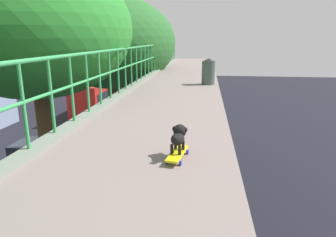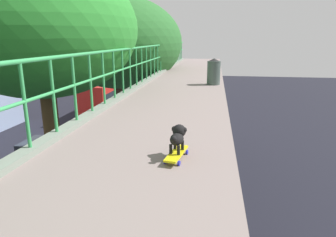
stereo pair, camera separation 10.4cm
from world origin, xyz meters
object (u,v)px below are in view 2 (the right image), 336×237
(small_dog, at_px, (178,136))
(car_blue_fifth, at_px, (56,184))
(car_yellow_cab_seventh, at_px, (110,137))
(toy_skateboard, at_px, (176,154))
(city_bus, at_px, (111,93))
(car_grey_sixth, at_px, (37,154))
(litter_bin, at_px, (214,71))

(small_dog, bearing_deg, car_blue_fifth, 128.61)
(car_yellow_cab_seventh, relative_size, toy_skateboard, 7.42)
(small_dog, bearing_deg, city_bus, 111.38)
(car_blue_fifth, height_order, car_grey_sixth, car_grey_sixth)
(car_blue_fifth, height_order, toy_skateboard, toy_skateboard)
(car_grey_sixth, distance_m, city_bus, 13.79)
(car_yellow_cab_seventh, height_order, city_bus, city_bus)
(city_bus, bearing_deg, car_yellow_cab_seventh, -71.60)
(car_grey_sixth, height_order, car_yellow_cab_seventh, car_yellow_cab_seventh)
(car_grey_sixth, relative_size, litter_bin, 4.93)
(litter_bin, bearing_deg, car_yellow_cab_seventh, 125.83)
(litter_bin, bearing_deg, small_dog, -93.55)
(toy_skateboard, bearing_deg, litter_bin, 86.42)
(car_grey_sixth, height_order, toy_skateboard, toy_skateboard)
(car_blue_fifth, relative_size, litter_bin, 5.06)
(toy_skateboard, bearing_deg, car_blue_fifth, 128.37)
(car_yellow_cab_seventh, xyz_separation_m, city_bus, (-3.34, 10.05, 1.24))
(small_dog, distance_m, litter_bin, 5.90)
(car_yellow_cab_seventh, distance_m, toy_skateboard, 18.04)
(car_blue_fifth, distance_m, city_bus, 17.44)
(car_yellow_cab_seventh, distance_m, small_dog, 18.04)
(city_bus, xyz_separation_m, toy_skateboard, (10.10, -25.86, 4.19))
(city_bus, bearing_deg, small_dog, -68.62)
(car_blue_fifth, bearing_deg, city_bus, 100.47)
(car_grey_sixth, bearing_deg, car_blue_fifth, -47.56)
(car_blue_fifth, xyz_separation_m, toy_skateboard, (6.93, -8.76, 5.48))
(car_grey_sixth, height_order, litter_bin, litter_bin)
(small_dog, xyz_separation_m, litter_bin, (0.37, 5.88, 0.14))
(car_yellow_cab_seventh, relative_size, litter_bin, 5.22)
(car_blue_fifth, xyz_separation_m, litter_bin, (7.30, -2.81, 5.83))
(car_blue_fifth, xyz_separation_m, car_grey_sixth, (-3.08, 3.37, 0.05))
(litter_bin, bearing_deg, car_blue_fifth, 158.97)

